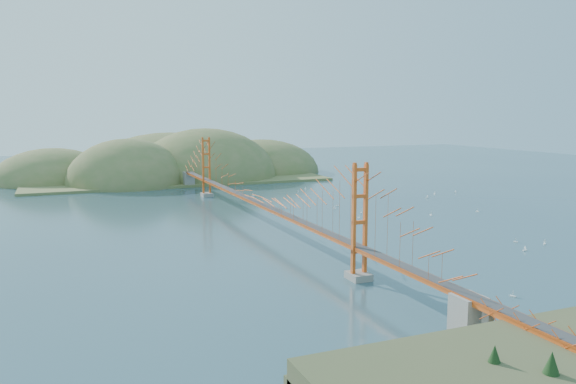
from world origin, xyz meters
name	(u,v)px	position (x,y,z in m)	size (l,w,h in m)	color
ground	(258,224)	(0.00, 0.00, 0.00)	(320.00, 320.00, 0.00)	#2C4B59
bridge	(257,177)	(0.00, 0.18, 7.01)	(2.20, 94.40, 12.00)	gray
approach_viaduct	(532,335)	(0.00, -51.91, 2.55)	(1.40, 12.00, 3.38)	#BB4514
promontory	(491,351)	(0.00, -48.50, 0.12)	(9.00, 6.00, 0.24)	#59544C
fort	(489,338)	(0.40, -47.80, 0.67)	(3.70, 2.30, 1.75)	brown
far_headlands	(178,176)	(2.21, 68.52, 0.00)	(84.00, 58.00, 25.00)	olive
sailboat_5	(477,211)	(37.53, -4.09, 0.15)	(0.54, 0.62, 0.71)	white
sailboat_0	(359,217)	(16.40, -1.32, 0.14)	(0.45, 0.54, 0.62)	white
sailboat_14	(361,212)	(18.89, 2.25, 0.16)	(0.69, 0.69, 0.73)	white
sailboat_17	(427,197)	(38.90, 11.55, 0.15)	(0.60, 0.51, 0.69)	white
sailboat_7	(365,199)	(26.90, 14.80, 0.15)	(0.62, 0.62, 0.67)	white
sailboat_10	(513,295)	(10.21, -40.00, 0.15)	(0.59, 0.61, 0.68)	white
sailboat_15	(305,188)	(22.45, 32.37, 0.14)	(0.42, 0.50, 0.58)	white
sailboat_6	(516,241)	(26.58, -23.69, 0.15)	(0.56, 0.58, 0.65)	white
sailboat_13	(545,243)	(29.23, -25.83, 0.15)	(0.68, 0.68, 0.71)	white
sailboat_3	(298,192)	(18.95, 28.31, 0.13)	(0.52, 0.52, 0.56)	white
sailboat_16	(337,205)	(18.59, 10.14, 0.15)	(0.67, 0.67, 0.70)	white
sailboat_11	(455,192)	(48.92, 15.55, 0.14)	(0.54, 0.54, 0.61)	white
sailboat_9	(435,194)	(43.42, 15.17, 0.16)	(0.60, 0.64, 0.72)	white
sailboat_1	(334,208)	(16.73, 7.63, 0.15)	(0.60, 0.61, 0.69)	white
sailboat_4	(431,214)	(28.30, -3.87, 0.15)	(0.53, 0.60, 0.69)	white
sailboat_12	(253,195)	(8.62, 27.02, 0.14)	(0.53, 0.49, 0.59)	white
sailboat_2	(525,250)	(24.29, -27.49, 0.15)	(0.58, 0.47, 0.69)	white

